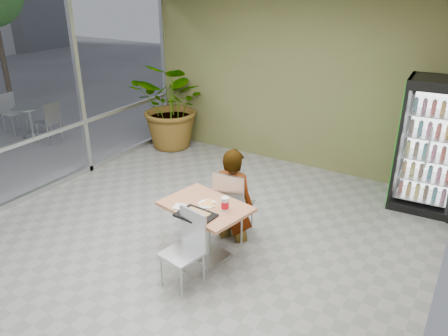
{
  "coord_description": "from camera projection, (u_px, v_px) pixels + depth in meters",
  "views": [
    {
      "loc": [
        3.03,
        -3.89,
        3.34
      ],
      "look_at": [
        0.26,
        0.64,
        1.0
      ],
      "focal_mm": 35.0,
      "sensor_mm": 36.0,
      "label": 1
    }
  ],
  "objects": [
    {
      "name": "ground",
      "position": [
        182.0,
        249.0,
        5.83
      ],
      "size": [
        7.0,
        7.0,
        0.0
      ],
      "primitive_type": "plane",
      "color": "slate",
      "rests_on": "ground"
    },
    {
      "name": "room_envelope",
      "position": [
        177.0,
        136.0,
        5.18
      ],
      "size": [
        6.0,
        7.0,
        3.2
      ],
      "primitive_type": null,
      "color": "beige",
      "rests_on": "ground"
    },
    {
      "name": "storefront_frame",
      "position": [
        19.0,
        101.0,
        6.62
      ],
      "size": [
        0.1,
        7.0,
        3.2
      ],
      "primitive_type": null,
      "color": "#B0B2B5",
      "rests_on": "ground"
    },
    {
      "name": "dining_table",
      "position": [
        206.0,
        220.0,
        5.46
      ],
      "size": [
        1.17,
        0.92,
        0.75
      ],
      "rotation": [
        0.0,
        0.0,
        -0.19
      ],
      "color": "#A76B47",
      "rests_on": "ground"
    },
    {
      "name": "chair_far",
      "position": [
        231.0,
        201.0,
        5.83
      ],
      "size": [
        0.49,
        0.5,
        1.0
      ],
      "rotation": [
        0.0,
        0.0,
        3.25
      ],
      "color": "#B0B2B5",
      "rests_on": "ground"
    },
    {
      "name": "chair_near",
      "position": [
        188.0,
        243.0,
        4.99
      ],
      "size": [
        0.48,
        0.48,
        0.92
      ],
      "rotation": [
        0.0,
        0.0,
        -0.18
      ],
      "color": "#B0B2B5",
      "rests_on": "ground"
    },
    {
      "name": "seated_woman",
      "position": [
        233.0,
        204.0,
        5.91
      ],
      "size": [
        0.63,
        0.45,
        1.61
      ],
      "primitive_type": "imported",
      "rotation": [
        0.0,
        0.0,
        3.25
      ],
      "color": "black",
      "rests_on": "ground"
    },
    {
      "name": "pizza_plate",
      "position": [
        207.0,
        203.0,
        5.38
      ],
      "size": [
        0.32,
        0.25,
        0.03
      ],
      "color": "silver",
      "rests_on": "dining_table"
    },
    {
      "name": "soda_cup",
      "position": [
        225.0,
        204.0,
        5.22
      ],
      "size": [
        0.1,
        0.1,
        0.17
      ],
      "color": "silver",
      "rests_on": "dining_table"
    },
    {
      "name": "napkin_stack",
      "position": [
        180.0,
        207.0,
        5.31
      ],
      "size": [
        0.18,
        0.18,
        0.02
      ],
      "primitive_type": "cube",
      "rotation": [
        0.0,
        0.0,
        0.26
      ],
      "color": "silver",
      "rests_on": "dining_table"
    },
    {
      "name": "cafeteria_tray",
      "position": [
        196.0,
        215.0,
        5.12
      ],
      "size": [
        0.47,
        0.36,
        0.03
      ],
      "primitive_type": "cube",
      "rotation": [
        0.0,
        0.0,
        -0.08
      ],
      "color": "black",
      "rests_on": "dining_table"
    },
    {
      "name": "beverage_fridge",
      "position": [
        431.0,
        146.0,
        6.5
      ],
      "size": [
        0.96,
        0.76,
        2.02
      ],
      "rotation": [
        0.0,
        0.0,
        0.05
      ],
      "color": "black",
      "rests_on": "ground"
    },
    {
      "name": "potted_plant",
      "position": [
        174.0,
        105.0,
        8.95
      ],
      "size": [
        1.65,
        1.43,
        1.81
      ],
      "primitive_type": "imported",
      "rotation": [
        0.0,
        0.0,
        -0.01
      ],
      "color": "#326F2C",
      "rests_on": "ground"
    }
  ]
}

